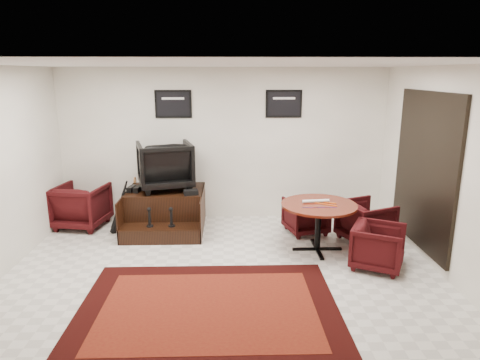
% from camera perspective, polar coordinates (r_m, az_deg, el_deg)
% --- Properties ---
extents(ground, '(6.00, 6.00, 0.00)m').
position_cam_1_polar(ground, '(6.00, -2.28, -12.66)').
color(ground, silver).
rests_on(ground, ground).
extents(room_shell, '(6.02, 5.02, 2.81)m').
position_cam_1_polar(room_shell, '(5.56, 1.77, 4.64)').
color(room_shell, white).
rests_on(room_shell, ground).
extents(area_rug, '(3.06, 2.30, 0.01)m').
position_cam_1_polar(area_rug, '(5.26, -4.22, -16.75)').
color(area_rug, black).
rests_on(area_rug, ground).
extents(shine_podium, '(1.34, 1.38, 0.69)m').
position_cam_1_polar(shine_podium, '(7.71, -9.87, -4.07)').
color(shine_podium, black).
rests_on(shine_podium, ground).
extents(shine_chair, '(1.10, 1.06, 0.93)m').
position_cam_1_polar(shine_chair, '(7.63, -9.99, 2.26)').
color(shine_chair, black).
rests_on(shine_chair, shine_podium).
extents(shoes_pair, '(0.26, 0.28, 0.09)m').
position_cam_1_polar(shoes_pair, '(7.65, -13.86, -1.16)').
color(shoes_pair, black).
rests_on(shoes_pair, shine_podium).
extents(polish_kit, '(0.27, 0.22, 0.08)m').
position_cam_1_polar(polish_kit, '(7.29, -6.58, -1.63)').
color(polish_kit, black).
rests_on(polish_kit, shine_podium).
extents(umbrella_black, '(0.32, 0.12, 0.85)m').
position_cam_1_polar(umbrella_black, '(7.61, -15.84, -3.83)').
color(umbrella_black, black).
rests_on(umbrella_black, ground).
extents(umbrella_hooked, '(0.34, 0.13, 0.92)m').
position_cam_1_polar(umbrella_hooked, '(7.79, -15.66, -3.13)').
color(umbrella_hooked, black).
rests_on(umbrella_hooked, ground).
extents(armchair_side, '(0.96, 0.91, 0.85)m').
position_cam_1_polar(armchair_side, '(8.15, -20.41, -2.98)').
color(armchair_side, black).
rests_on(armchair_side, ground).
extents(meeting_table, '(1.16, 1.16, 0.76)m').
position_cam_1_polar(meeting_table, '(6.66, 10.46, -3.90)').
color(meeting_table, '#49120A').
rests_on(meeting_table, ground).
extents(table_chair_back, '(0.79, 0.76, 0.67)m').
position_cam_1_polar(table_chair_back, '(7.48, 8.76, -4.49)').
color(table_chair_back, black).
rests_on(table_chair_back, ground).
extents(table_chair_window, '(0.91, 0.93, 0.74)m').
position_cam_1_polar(table_chair_window, '(7.30, 16.46, -5.06)').
color(table_chair_window, black).
rests_on(table_chair_window, ground).
extents(table_chair_corner, '(0.87, 0.89, 0.70)m').
position_cam_1_polar(table_chair_corner, '(6.39, 17.96, -8.19)').
color(table_chair_corner, black).
rests_on(table_chair_corner, ground).
extents(paper_roll, '(0.42, 0.10, 0.05)m').
position_cam_1_polar(paper_roll, '(6.69, 10.06, -2.78)').
color(paper_roll, silver).
rests_on(paper_roll, meeting_table).
extents(table_clutter, '(0.56, 0.38, 0.01)m').
position_cam_1_polar(table_clutter, '(6.62, 10.81, -3.18)').
color(table_clutter, '#F15E0D').
rests_on(table_clutter, meeting_table).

